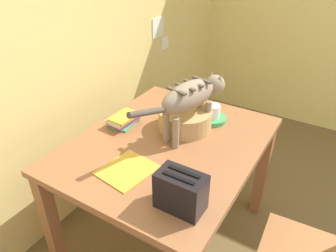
# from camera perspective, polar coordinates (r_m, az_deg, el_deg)

# --- Properties ---
(wall_rear) EXTENTS (4.84, 0.11, 2.50)m
(wall_rear) POSITION_cam_1_polar(r_m,az_deg,el_deg) (1.98, -20.96, 14.88)
(wall_rear) COLOR #F1D37A
(wall_rear) RESTS_ON ground_plane
(dining_table) EXTENTS (1.18, 0.95, 0.76)m
(dining_table) POSITION_cam_1_polar(r_m,az_deg,el_deg) (1.81, -0.00, -5.19)
(dining_table) COLOR #965D38
(dining_table) RESTS_ON ground_plane
(cat) EXTENTS (0.68, 0.22, 0.32)m
(cat) POSITION_cam_1_polar(r_m,az_deg,el_deg) (1.72, 4.28, 5.26)
(cat) COLOR gray
(cat) RESTS_ON dining_table
(saucer_bowl) EXTENTS (0.17, 0.17, 0.03)m
(saucer_bowl) POSITION_cam_1_polar(r_m,az_deg,el_deg) (1.97, 7.94, 1.30)
(saucer_bowl) COLOR #3E9A53
(saucer_bowl) RESTS_ON dining_table
(coffee_mug) EXTENTS (0.13, 0.09, 0.08)m
(coffee_mug) POSITION_cam_1_polar(r_m,az_deg,el_deg) (1.94, 8.10, 2.70)
(coffee_mug) COLOR silver
(coffee_mug) RESTS_ON saucer_bowl
(magazine) EXTENTS (0.28, 0.25, 0.01)m
(magazine) POSITION_cam_1_polar(r_m,az_deg,el_deg) (1.57, -7.32, -7.81)
(magazine) COLOR gold
(magazine) RESTS_ON dining_table
(book_stack) EXTENTS (0.20, 0.14, 0.06)m
(book_stack) POSITION_cam_1_polar(r_m,az_deg,el_deg) (1.92, -7.98, 1.12)
(book_stack) COLOR #49A35F
(book_stack) RESTS_ON dining_table
(wicker_basket) EXTENTS (0.31, 0.31, 0.12)m
(wicker_basket) POSITION_cam_1_polar(r_m,az_deg,el_deg) (1.86, 3.06, 1.30)
(wicker_basket) COLOR tan
(wicker_basket) RESTS_ON dining_table
(toaster) EXTENTS (0.12, 0.20, 0.18)m
(toaster) POSITION_cam_1_polar(r_m,az_deg,el_deg) (1.32, 2.31, -11.62)
(toaster) COLOR black
(toaster) RESTS_ON dining_table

